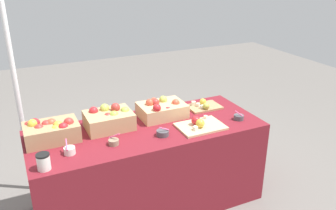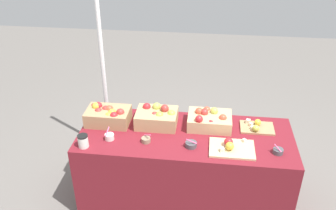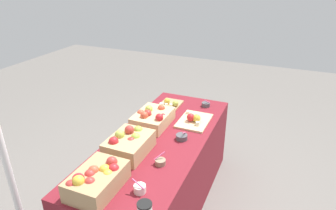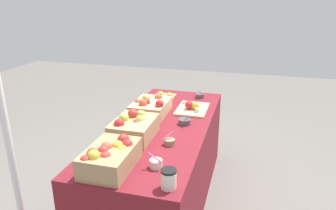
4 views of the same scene
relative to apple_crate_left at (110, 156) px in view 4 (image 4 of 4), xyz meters
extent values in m
plane|color=slate|center=(0.73, -0.11, -0.82)|extent=(10.00, 10.00, 0.00)
cube|color=maroon|center=(0.73, -0.11, -0.45)|extent=(1.90, 0.76, 0.74)
cube|color=tan|center=(0.00, 0.00, -0.01)|extent=(0.40, 0.27, 0.13)
sphere|color=gold|center=(-0.12, 0.04, 0.06)|extent=(0.08, 0.08, 0.08)
sphere|color=red|center=(0.08, -0.08, 0.04)|extent=(0.08, 0.08, 0.08)
sphere|color=gold|center=(0.05, -0.03, 0.04)|extent=(0.08, 0.08, 0.08)
sphere|color=#B2332D|center=(-0.02, 0.03, 0.04)|extent=(0.08, 0.08, 0.08)
sphere|color=gold|center=(0.03, -0.07, 0.03)|extent=(0.08, 0.08, 0.08)
sphere|color=#D14C33|center=(0.01, 0.03, 0.05)|extent=(0.08, 0.08, 0.08)
sphere|color=#D14C33|center=(0.11, -0.05, 0.03)|extent=(0.08, 0.08, 0.08)
sphere|color=#B2332D|center=(-0.15, 0.08, 0.03)|extent=(0.08, 0.08, 0.08)
sphere|color=#B2332D|center=(-0.08, -0.01, 0.03)|extent=(0.08, 0.08, 0.08)
sphere|color=red|center=(-0.10, 0.06, 0.06)|extent=(0.08, 0.08, 0.08)
sphere|color=#B2332D|center=(0.13, -0.03, 0.05)|extent=(0.08, 0.08, 0.08)
cube|color=tan|center=(0.45, 0.02, -0.01)|extent=(0.37, 0.28, 0.13)
sphere|color=#B2332D|center=(0.52, 0.06, 0.07)|extent=(0.08, 0.08, 0.08)
sphere|color=#99B742|center=(0.59, 0.01, 0.04)|extent=(0.08, 0.08, 0.08)
sphere|color=#B2332D|center=(0.44, 0.00, 0.03)|extent=(0.08, 0.08, 0.08)
sphere|color=red|center=(0.35, 0.09, 0.06)|extent=(0.08, 0.08, 0.08)
sphere|color=#B2C64C|center=(0.44, 0.09, 0.07)|extent=(0.08, 0.08, 0.08)
sphere|color=#99B742|center=(0.49, -0.02, 0.04)|extent=(0.08, 0.08, 0.08)
cube|color=tan|center=(0.94, 0.05, -0.02)|extent=(0.39, 0.29, 0.12)
sphere|color=#B2332D|center=(0.88, 0.08, 0.05)|extent=(0.07, 0.07, 0.07)
sphere|color=#D14C33|center=(0.84, 0.08, 0.05)|extent=(0.07, 0.07, 0.07)
sphere|color=#B2C64C|center=(0.97, 0.11, 0.05)|extent=(0.07, 0.07, 0.07)
sphere|color=red|center=(0.95, -0.05, 0.01)|extent=(0.07, 0.07, 0.07)
sphere|color=#D14C33|center=(1.05, 0.02, 0.04)|extent=(0.07, 0.07, 0.07)
sphere|color=red|center=(0.84, -0.06, 0.06)|extent=(0.07, 0.07, 0.07)
sphere|color=#D14C33|center=(0.90, 0.16, 0.03)|extent=(0.07, 0.07, 0.07)
cube|color=#D1B284|center=(1.13, -0.28, -0.07)|extent=(0.37, 0.27, 0.02)
cube|color=beige|center=(1.24, -0.18, -0.05)|extent=(0.04, 0.04, 0.03)
sphere|color=gold|center=(1.11, -0.31, -0.03)|extent=(0.07, 0.07, 0.07)
cube|color=beige|center=(1.05, -0.34, -0.05)|extent=(0.04, 0.04, 0.03)
sphere|color=red|center=(1.10, -0.26, -0.03)|extent=(0.08, 0.08, 0.08)
cube|color=tan|center=(1.37, 0.06, -0.07)|extent=(0.30, 0.21, 0.02)
sphere|color=gold|center=(1.37, 0.09, -0.03)|extent=(0.06, 0.06, 0.06)
sphere|color=#B2C64C|center=(1.35, -0.01, -0.03)|extent=(0.06, 0.06, 0.06)
cube|color=beige|center=(1.31, 0.08, -0.05)|extent=(0.04, 0.04, 0.03)
cube|color=beige|center=(1.29, 0.12, -0.05)|extent=(0.04, 0.04, 0.04)
cube|color=beige|center=(1.32, 0.02, -0.05)|extent=(0.04, 0.04, 0.03)
cube|color=beige|center=(1.33, 0.03, -0.05)|extent=(0.03, 0.03, 0.03)
cylinder|color=#4C4C51|center=(0.79, -0.29, -0.06)|extent=(0.10, 0.10, 0.04)
cylinder|color=#EA598C|center=(0.79, -0.31, -0.01)|extent=(0.09, 0.02, 0.05)
cylinder|color=#4C4C51|center=(1.50, -0.29, -0.06)|extent=(0.09, 0.09, 0.04)
cylinder|color=#EA598C|center=(1.49, -0.30, -0.02)|extent=(0.07, 0.05, 0.05)
cylinder|color=gray|center=(0.40, -0.26, -0.06)|extent=(0.08, 0.08, 0.04)
cylinder|color=#EA598C|center=(0.41, -0.25, -0.02)|extent=(0.07, 0.07, 0.06)
cylinder|color=silver|center=(0.08, -0.26, -0.06)|extent=(0.08, 0.08, 0.05)
cylinder|color=#EA598C|center=(0.07, -0.26, -0.01)|extent=(0.02, 0.09, 0.05)
cylinder|color=silver|center=(-0.11, -0.39, -0.03)|extent=(0.09, 0.09, 0.10)
cylinder|color=black|center=(-0.11, -0.39, 0.03)|extent=(0.09, 0.09, 0.01)
cylinder|color=white|center=(-0.18, 0.55, 0.23)|extent=(0.04, 0.04, 2.11)
camera|label=1|loc=(-0.21, -2.53, 1.19)|focal=37.81mm
camera|label=2|loc=(0.90, -2.77, 1.74)|focal=38.74mm
camera|label=3|loc=(-1.22, -1.01, 1.22)|focal=31.63mm
camera|label=4|loc=(-1.54, -0.78, 0.93)|focal=33.76mm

